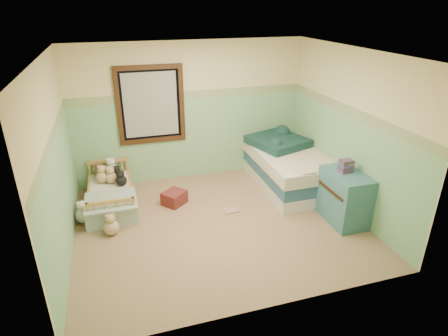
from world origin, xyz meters
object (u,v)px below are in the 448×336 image
object	(u,v)px
twin_bed_frame	(285,178)
red_pillow	(174,198)
plush_floor_cream	(84,215)
plush_floor_tan	(111,227)
toddler_bed_frame	(112,200)
floor_book	(231,210)
dresser	(344,197)

from	to	relation	value
twin_bed_frame	red_pillow	xyz separation A→B (m)	(-2.08, -0.16, -0.00)
plush_floor_cream	red_pillow	bearing A→B (deg)	6.62
plush_floor_tan	red_pillow	bearing A→B (deg)	31.25
plush_floor_cream	twin_bed_frame	size ratio (longest dim) A/B	0.12
toddler_bed_frame	plush_floor_cream	bearing A→B (deg)	-135.07
twin_bed_frame	red_pillow	distance (m)	2.09
toddler_bed_frame	floor_book	bearing A→B (deg)	-22.46
toddler_bed_frame	twin_bed_frame	xyz separation A→B (m)	(3.08, -0.09, 0.02)
twin_bed_frame	dresser	xyz separation A→B (m)	(0.29, -1.41, 0.29)
plush_floor_tan	twin_bed_frame	distance (m)	3.20
dresser	floor_book	xyz separation A→B (m)	(-1.55, 0.74, -0.38)
red_pillow	floor_book	distance (m)	0.97
dresser	red_pillow	world-z (taller)	dresser
red_pillow	twin_bed_frame	bearing A→B (deg)	4.30
dresser	red_pillow	xyz separation A→B (m)	(-2.38, 1.25, -0.29)
plush_floor_cream	twin_bed_frame	distance (m)	3.51
plush_floor_tan	dresser	distance (m)	3.47
plush_floor_cream	plush_floor_tan	size ratio (longest dim) A/B	1.10
twin_bed_frame	red_pillow	size ratio (longest dim) A/B	5.89
plush_floor_tan	floor_book	world-z (taller)	plush_floor_tan
dresser	red_pillow	distance (m)	2.70
twin_bed_frame	plush_floor_cream	bearing A→B (deg)	-174.76
plush_floor_cream	plush_floor_tan	bearing A→B (deg)	-49.39
floor_book	plush_floor_tan	bearing A→B (deg)	178.85
twin_bed_frame	plush_floor_tan	bearing A→B (deg)	-165.95
plush_floor_tan	toddler_bed_frame	bearing A→B (deg)	88.39
toddler_bed_frame	dresser	xyz separation A→B (m)	(3.38, -1.50, 0.31)
toddler_bed_frame	red_pillow	size ratio (longest dim) A/B	4.01
dresser	floor_book	bearing A→B (deg)	154.33
dresser	plush_floor_cream	bearing A→B (deg)	164.04
plush_floor_cream	plush_floor_tan	xyz separation A→B (m)	(0.39, -0.46, -0.01)
plush_floor_tan	dresser	world-z (taller)	dresser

